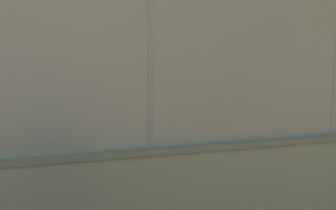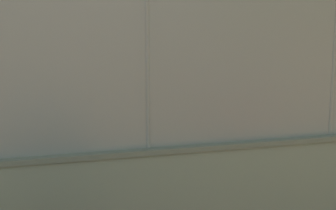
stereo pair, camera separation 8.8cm
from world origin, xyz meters
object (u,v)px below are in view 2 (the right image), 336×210
object	(u,v)px
sports_ball	(204,84)
courtside_bench	(39,192)
player_baseline_waiting	(62,97)
player_near_wall_returning	(209,87)

from	to	relation	value
sports_ball	courtside_bench	distance (m)	9.29
player_baseline_waiting	courtside_bench	distance (m)	8.18
player_baseline_waiting	courtside_bench	size ratio (longest dim) A/B	0.98
player_near_wall_returning	player_baseline_waiting	bearing A→B (deg)	3.03
player_near_wall_returning	player_baseline_waiting	world-z (taller)	player_near_wall_returning
player_baseline_waiting	sports_ball	bearing A→B (deg)	169.26
player_near_wall_returning	sports_ball	distance (m)	1.39
courtside_bench	sports_ball	bearing A→B (deg)	-128.96
player_baseline_waiting	courtside_bench	world-z (taller)	player_baseline_waiting
sports_ball	courtside_bench	size ratio (longest dim) A/B	0.08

